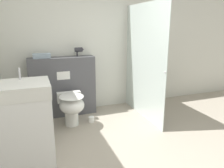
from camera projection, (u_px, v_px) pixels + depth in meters
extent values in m
cube|color=silver|center=(88.00, 44.00, 4.08)|extent=(8.00, 0.06, 2.50)
cube|color=#4C4C51|center=(63.00, 87.00, 3.91)|extent=(1.14, 0.27, 1.06)
cube|color=white|center=(63.00, 76.00, 3.72)|extent=(0.22, 0.01, 0.14)
cube|color=silver|center=(144.00, 62.00, 3.75)|extent=(0.01, 1.40, 1.95)
sphere|color=#B2B2B7|center=(166.00, 72.00, 3.15)|extent=(0.04, 0.04, 0.04)
cylinder|color=white|center=(72.00, 115.00, 3.57)|extent=(0.22, 0.22, 0.35)
ellipsoid|color=white|center=(72.00, 105.00, 3.45)|extent=(0.39, 0.45, 0.27)
ellipsoid|color=white|center=(71.00, 96.00, 3.41)|extent=(0.38, 0.44, 0.02)
cube|color=white|center=(69.00, 97.00, 3.67)|extent=(0.39, 0.11, 0.17)
cube|color=white|center=(25.00, 131.00, 2.50)|extent=(0.60, 0.51, 0.84)
cube|color=white|center=(20.00, 89.00, 2.37)|extent=(0.62, 0.52, 0.15)
cylinder|color=silver|center=(20.00, 74.00, 2.46)|extent=(0.02, 0.02, 0.14)
cylinder|color=#2D2D33|center=(78.00, 50.00, 3.87)|extent=(0.13, 0.08, 0.08)
cone|color=#2D2D33|center=(83.00, 49.00, 3.90)|extent=(0.03, 0.07, 0.07)
cylinder|color=#2D2D33|center=(77.00, 53.00, 3.88)|extent=(0.03, 0.03, 0.11)
cube|color=#8C9EAD|center=(42.00, 56.00, 3.66)|extent=(0.29, 0.15, 0.08)
cylinder|color=white|center=(91.00, 119.00, 3.71)|extent=(0.10, 0.10, 0.09)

